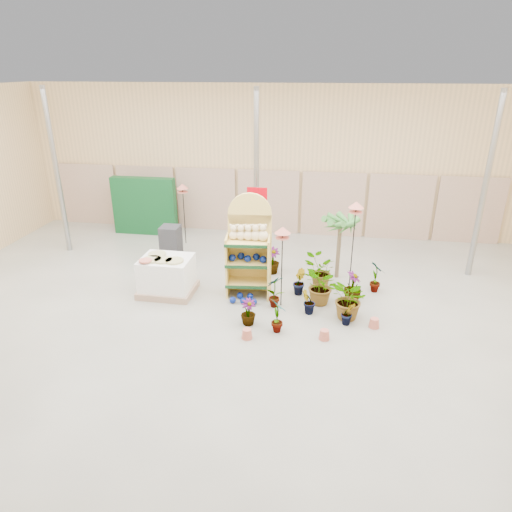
{
  "coord_description": "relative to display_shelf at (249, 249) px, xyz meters",
  "views": [
    {
      "loc": [
        1.75,
        -7.83,
        4.95
      ],
      "look_at": [
        0.3,
        1.5,
        1.0
      ],
      "focal_mm": 32.0,
      "sensor_mm": 36.0,
      "label": 1
    }
  ],
  "objects": [
    {
      "name": "offer_sign",
      "position": [
        -0.01,
        1.29,
        0.49
      ],
      "size": [
        0.5,
        0.08,
        2.2
      ],
      "color": "gray",
      "rests_on": "ground"
    },
    {
      "name": "potted_plant_0",
      "position": [
        0.67,
        -0.63,
        -0.7
      ],
      "size": [
        0.48,
        0.48,
        0.77
      ],
      "primitive_type": "imported",
      "rotation": [
        0.0,
        0.0,
        3.92
      ],
      "color": "#397B32",
      "rests_on": "ground"
    },
    {
      "name": "bird_table_front",
      "position": [
        0.81,
        -0.55,
        0.63
      ],
      "size": [
        0.34,
        0.34,
        1.85
      ],
      "color": "black",
      "rests_on": "ground"
    },
    {
      "name": "potted_plant_4",
      "position": [
        2.93,
        0.44,
        -0.69
      ],
      "size": [
        0.42,
        0.49,
        0.79
      ],
      "primitive_type": "imported",
      "rotation": [
        0.0,
        0.0,
        1.97
      ],
      "color": "#397B32",
      "rests_on": "ground"
    },
    {
      "name": "potted_plant_10",
      "position": [
        2.28,
        -0.93,
        -0.63
      ],
      "size": [
        1.05,
        1.08,
        0.91
      ],
      "primitive_type": "imported",
      "rotation": [
        0.0,
        0.0,
        5.33
      ],
      "color": "#397B32",
      "rests_on": "ground"
    },
    {
      "name": "potted_plant_9",
      "position": [
        2.25,
        -1.15,
        -0.82
      ],
      "size": [
        0.32,
        0.27,
        0.52
      ],
      "primitive_type": "imported",
      "rotation": [
        0.0,
        0.0,
        0.16
      ],
      "color": "#397B32",
      "rests_on": "ground"
    },
    {
      "name": "potted_plant_2",
      "position": [
        1.68,
        -0.36,
        -0.64
      ],
      "size": [
        0.94,
        0.99,
        0.88
      ],
      "primitive_type": "imported",
      "rotation": [
        0.0,
        0.0,
        5.1
      ],
      "color": "#397B32",
      "rests_on": "ground"
    },
    {
      "name": "potted_plant_11",
      "position": [
        0.4,
        1.13,
        -0.74
      ],
      "size": [
        0.53,
        0.53,
        0.69
      ],
      "primitive_type": "imported",
      "rotation": [
        0.0,
        0.0,
        0.52
      ],
      "color": "#397B32",
      "rests_on": "ground"
    },
    {
      "name": "room",
      "position": [
        -0.11,
        -0.77,
        1.13
      ],
      "size": [
        15.2,
        12.1,
        4.7
      ],
      "color": "gray",
      "rests_on": "ground"
    },
    {
      "name": "trellis_stock",
      "position": [
        -3.91,
        3.52,
        -0.18
      ],
      "size": [
        2.0,
        0.3,
        1.8
      ],
      "primitive_type": "cube",
      "color": "#0B401B",
      "rests_on": "ground"
    },
    {
      "name": "teddy_bears",
      "position": [
        0.04,
        -0.11,
        0.42
      ],
      "size": [
        0.88,
        0.24,
        0.39
      ],
      "color": "beige",
      "rests_on": "display_shelf"
    },
    {
      "name": "potted_plant_6",
      "position": [
        1.62,
        0.52,
        -0.68
      ],
      "size": [
        0.83,
        0.75,
        0.8
      ],
      "primitive_type": "imported",
      "rotation": [
        0.0,
        0.0,
        3.33
      ],
      "color": "#397B32",
      "rests_on": "ground"
    },
    {
      "name": "potted_plant_5",
      "position": [
        1.15,
        0.08,
        -0.78
      ],
      "size": [
        0.3,
        0.36,
        0.62
      ],
      "primitive_type": "imported",
      "rotation": [
        0.0,
        0.0,
        1.64
      ],
      "color": "#397B32",
      "rests_on": "ground"
    },
    {
      "name": "potted_plant_7",
      "position": [
        0.22,
        -1.46,
        -0.81
      ],
      "size": [
        0.42,
        0.42,
        0.56
      ],
      "primitive_type": "imported",
      "rotation": [
        0.0,
        0.0,
        0.48
      ],
      "color": "#397B32",
      "rests_on": "ground"
    },
    {
      "name": "gazing_balls_shelf",
      "position": [
        -0.0,
        -0.15,
        -0.15
      ],
      "size": [
        0.87,
        0.3,
        0.17
      ],
      "color": "navy",
      "rests_on": "display_shelf"
    },
    {
      "name": "pallet_stack",
      "position": [
        -1.88,
        -0.36,
        -0.64
      ],
      "size": [
        1.27,
        1.06,
        0.92
      ],
      "rotation": [
        0.0,
        0.0,
        -0.02
      ],
      "color": "#9B7B67",
      "rests_on": "ground"
    },
    {
      "name": "charcoal_planters",
      "position": [
        -2.39,
        1.48,
        -0.58
      ],
      "size": [
        0.5,
        0.5,
        1.0
      ],
      "color": "black",
      "rests_on": "ground"
    },
    {
      "name": "potted_plant_8",
      "position": [
        0.85,
        -1.67,
        -0.7
      ],
      "size": [
        0.43,
        0.48,
        0.76
      ],
      "primitive_type": "imported",
      "rotation": [
        0.0,
        0.0,
        2.07
      ],
      "color": "#397B32",
      "rests_on": "ground"
    },
    {
      "name": "bird_table_right",
      "position": [
        2.33,
        0.39,
        0.96
      ],
      "size": [
        0.34,
        0.34,
        2.2
      ],
      "color": "black",
      "rests_on": "ground"
    },
    {
      "name": "display_shelf",
      "position": [
        0.0,
        0.0,
        0.0
      ],
      "size": [
        1.05,
        0.71,
        2.37
      ],
      "rotation": [
        0.0,
        0.0,
        0.09
      ],
      "color": "#DAB859",
      "rests_on": "ground"
    },
    {
      "name": "potted_plant_1",
      "position": [
        1.42,
        -0.84,
        -0.8
      ],
      "size": [
        0.4,
        0.4,
        0.57
      ],
      "primitive_type": "imported",
      "rotation": [
        0.0,
        0.0,
        3.92
      ],
      "color": "#397B32",
      "rests_on": "ground"
    },
    {
      "name": "gazing_balls_floor",
      "position": [
        -0.03,
        -0.53,
        -1.01
      ],
      "size": [
        0.63,
        0.39,
        0.15
      ],
      "color": "navy",
      "rests_on": "ground"
    },
    {
      "name": "bird_table_back",
      "position": [
        -2.42,
        2.85,
        0.61
      ],
      "size": [
        0.34,
        0.34,
        1.82
      ],
      "color": "black",
      "rests_on": "ground"
    },
    {
      "name": "palm",
      "position": [
        2.05,
        1.14,
        0.38
      ],
      "size": [
        0.7,
        0.7,
        1.72
      ],
      "color": "brown",
      "rests_on": "ground"
    },
    {
      "name": "potted_plant_3",
      "position": [
        2.38,
        -0.11,
        -0.73
      ],
      "size": [
        0.47,
        0.47,
        0.72
      ],
      "primitive_type": "imported",
      "rotation": [
        0.0,
        0.0,
        1.37
      ],
      "color": "#397B32",
      "rests_on": "ground"
    }
  ]
}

